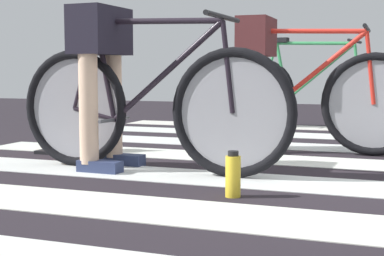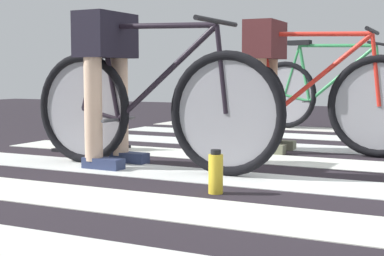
# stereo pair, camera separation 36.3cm
# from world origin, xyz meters

# --- Properties ---
(ground) EXTENTS (18.00, 14.00, 0.02)m
(ground) POSITION_xyz_m (0.00, 0.00, 0.01)
(ground) COLOR black
(crosswalk_markings) EXTENTS (5.41, 5.77, 0.00)m
(crosswalk_markings) POSITION_xyz_m (-0.02, -0.08, 0.02)
(crosswalk_markings) COLOR silver
(crosswalk_markings) RESTS_ON ground
(bicycle_1_of_3) EXTENTS (1.74, 0.52, 0.93)m
(bicycle_1_of_3) POSITION_xyz_m (-1.08, -0.38, 0.41)
(bicycle_1_of_3) COLOR black
(bicycle_1_of_3) RESTS_ON ground
(cyclist_1_of_3) EXTENTS (0.32, 0.42, 0.96)m
(cyclist_1_of_3) POSITION_xyz_m (-1.39, -0.36, 0.64)
(cyclist_1_of_3) COLOR beige
(cyclist_1_of_3) RESTS_ON ground
(bicycle_2_of_3) EXTENTS (1.74, 0.52, 0.93)m
(bicycle_2_of_3) POSITION_xyz_m (-0.40, 0.73, 0.41)
(bicycle_2_of_3) COLOR black
(bicycle_2_of_3) RESTS_ON ground
(cyclist_2_of_3) EXTENTS (0.31, 0.41, 0.97)m
(cyclist_2_of_3) POSITION_xyz_m (-0.72, 0.73, 0.65)
(cyclist_2_of_3) COLOR tan
(cyclist_2_of_3) RESTS_ON ground
(bicycle_3_of_3) EXTENTS (1.73, 0.52, 0.93)m
(bicycle_3_of_3) POSITION_xyz_m (-0.61, 2.51, 0.41)
(bicycle_3_of_3) COLOR black
(bicycle_3_of_3) RESTS_ON ground
(water_bottle) EXTENTS (0.07, 0.07, 0.22)m
(water_bottle) POSITION_xyz_m (-0.43, -0.86, 0.12)
(water_bottle) COLOR gold
(water_bottle) RESTS_ON ground
(traffic_cone) EXTENTS (0.43, 0.43, 0.50)m
(traffic_cone) POSITION_xyz_m (-1.93, 0.21, 0.25)
(traffic_cone) COLOR black
(traffic_cone) RESTS_ON ground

